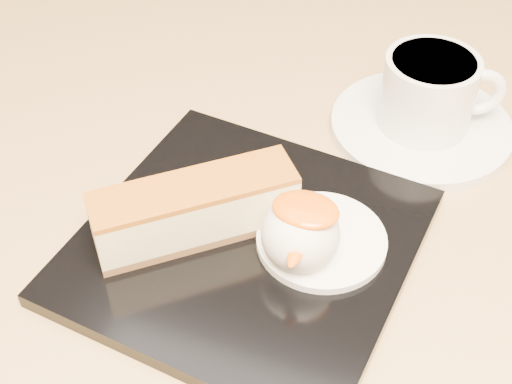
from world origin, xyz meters
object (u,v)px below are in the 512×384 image
at_px(dessert_plate, 246,245).
at_px(coffee_cup, 431,91).
at_px(ice_cream_scoop, 300,234).
at_px(table, 304,305).
at_px(cheesecake, 195,209).
at_px(saucer, 421,127).

height_order(dessert_plate, coffee_cup, coffee_cup).
distance_m(ice_cream_scoop, coffee_cup, 0.19).
xyz_separation_m(table, ice_cream_scoop, (0.02, -0.09, 0.19)).
xyz_separation_m(cheesecake, saucer, (0.13, 0.18, -0.03)).
bearing_deg(table, cheesecake, -124.22).
relative_size(cheesecake, coffee_cup, 1.33).
bearing_deg(ice_cream_scoop, cheesecake, -180.00).
relative_size(dessert_plate, cheesecake, 1.68).
xyz_separation_m(dessert_plate, ice_cream_scoop, (0.04, -0.01, 0.03)).
distance_m(cheesecake, coffee_cup, 0.22).
bearing_deg(saucer, coffee_cup, 20.08).
bearing_deg(table, coffee_cup, 54.03).
relative_size(cheesecake, ice_cream_scoop, 2.50).
bearing_deg(saucer, dessert_plate, -117.28).
distance_m(dessert_plate, saucer, 0.20).
distance_m(dessert_plate, cheesecake, 0.05).
xyz_separation_m(dessert_plate, saucer, (0.09, 0.17, -0.00)).
xyz_separation_m(dessert_plate, coffee_cup, (0.09, 0.18, 0.04)).
distance_m(saucer, coffee_cup, 0.04).
bearing_deg(dessert_plate, cheesecake, -171.87).
xyz_separation_m(cheesecake, ice_cream_scoop, (0.07, 0.00, 0.00)).
distance_m(table, dessert_plate, 0.18).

